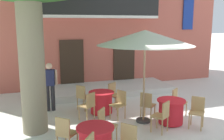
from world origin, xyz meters
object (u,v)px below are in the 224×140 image
at_px(cafe_chair_near_tree_1, 197,110).
at_px(ground_planter_left, 28,90).
at_px(cafe_table_middle, 101,102).
at_px(cafe_chair_middle_3, 83,96).
at_px(cafe_chair_middle_0, 88,104).
at_px(cafe_chair_middle_2, 114,94).
at_px(cafe_table_near_tree, 171,111).
at_px(cafe_chair_middle_1, 119,103).
at_px(cafe_umbrella, 145,38).
at_px(cafe_chair_near_tree_2, 178,101).
at_px(cafe_chair_near_tree_3, 147,104).
at_px(cafe_chair_front_0, 65,132).
at_px(cafe_chair_near_tree_0, 162,115).
at_px(pedestrian_mid_plaza, 50,84).
at_px(cafe_chair_front_3, 105,124).

distance_m(cafe_chair_near_tree_1, ground_planter_left, 6.63).
height_order(cafe_table_middle, cafe_chair_middle_3, cafe_chair_middle_3).
height_order(cafe_chair_middle_0, cafe_chair_middle_2, same).
xyz_separation_m(cafe_table_near_tree, cafe_chair_near_tree_1, (0.58, -0.48, 0.14)).
relative_size(cafe_chair_middle_1, cafe_umbrella, 0.31).
distance_m(cafe_chair_near_tree_2, ground_planter_left, 5.96).
bearing_deg(ground_planter_left, cafe_chair_near_tree_3, -45.53).
xyz_separation_m(cafe_table_near_tree, cafe_chair_front_0, (-3.31, -0.80, 0.14)).
relative_size(cafe_chair_near_tree_0, cafe_chair_middle_1, 1.00).
height_order(cafe_chair_near_tree_0, cafe_chair_middle_1, same).
xyz_separation_m(cafe_chair_front_0, pedestrian_mid_plaza, (-0.08, 3.17, 0.44)).
xyz_separation_m(cafe_chair_near_tree_1, cafe_chair_front_3, (-2.86, -0.14, 0.00)).
bearing_deg(cafe_umbrella, pedestrian_mid_plaza, 143.50).
relative_size(cafe_table_near_tree, cafe_chair_middle_0, 0.95).
relative_size(cafe_chair_front_3, cafe_umbrella, 0.31).
bearing_deg(cafe_chair_middle_3, ground_planter_left, 131.34).
xyz_separation_m(cafe_chair_middle_2, pedestrian_mid_plaza, (-2.23, 0.39, 0.44)).
bearing_deg(cafe_chair_middle_3, cafe_table_middle, -44.92).
bearing_deg(cafe_chair_near_tree_3, cafe_chair_middle_1, 153.14).
bearing_deg(cafe_chair_middle_0, cafe_chair_front_0, -117.91).
height_order(cafe_table_near_tree, cafe_chair_middle_2, cafe_chair_middle_2).
xyz_separation_m(cafe_chair_near_tree_2, cafe_chair_near_tree_3, (-1.11, 0.00, 0.00)).
relative_size(cafe_chair_near_tree_3, cafe_chair_front_3, 1.00).
bearing_deg(cafe_chair_middle_0, cafe_chair_middle_2, 38.71).
distance_m(cafe_chair_middle_2, cafe_umbrella, 2.65).
bearing_deg(cafe_table_middle, cafe_table_near_tree, -41.03).
height_order(cafe_umbrella, pedestrian_mid_plaza, cafe_umbrella).
height_order(cafe_chair_front_3, ground_planter_left, cafe_chair_front_3).
height_order(cafe_chair_near_tree_1, cafe_chair_middle_2, same).
bearing_deg(cafe_chair_near_tree_2, cafe_chair_middle_1, 168.07).
bearing_deg(cafe_chair_near_tree_0, pedestrian_mid_plaza, 134.56).
xyz_separation_m(cafe_chair_near_tree_0, cafe_chair_middle_2, (-0.58, 2.47, 0.00)).
bearing_deg(cafe_chair_near_tree_2, cafe_table_middle, 156.11).
relative_size(cafe_chair_middle_2, pedestrian_mid_plaza, 0.53).
bearing_deg(cafe_chair_front_3, cafe_chair_middle_2, 66.72).
xyz_separation_m(cafe_chair_middle_2, ground_planter_left, (-2.98, 2.18, -0.19)).
relative_size(cafe_chair_near_tree_1, ground_planter_left, 1.52).
distance_m(cafe_chair_near_tree_0, cafe_chair_near_tree_1, 1.16).
bearing_deg(ground_planter_left, cafe_table_middle, -47.86).
distance_m(cafe_chair_near_tree_2, cafe_chair_front_0, 4.08).
distance_m(cafe_table_near_tree, cafe_chair_middle_3, 3.10).
bearing_deg(cafe_table_middle, cafe_chair_middle_3, 135.08).
bearing_deg(cafe_chair_near_tree_3, cafe_chair_near_tree_2, -0.04).
relative_size(cafe_chair_middle_3, pedestrian_mid_plaza, 0.53).
bearing_deg(cafe_chair_near_tree_1, cafe_umbrella, 146.09).
height_order(cafe_table_near_tree, pedestrian_mid_plaza, pedestrian_mid_plaza).
distance_m(cafe_chair_middle_0, cafe_chair_middle_2, 1.51).
xyz_separation_m(cafe_chair_near_tree_1, cafe_chair_middle_3, (-2.88, 2.55, 0.00)).
xyz_separation_m(cafe_chair_near_tree_2, cafe_chair_middle_1, (-1.91, 0.40, 0.00)).
distance_m(cafe_chair_near_tree_3, cafe_chair_middle_2, 1.59).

